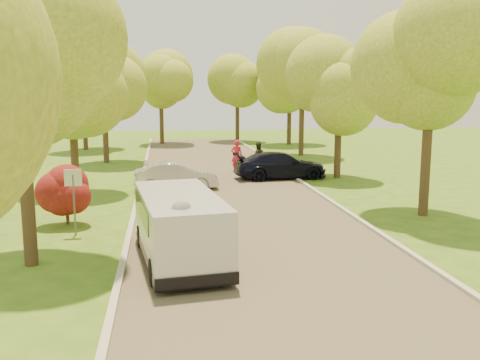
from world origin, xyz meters
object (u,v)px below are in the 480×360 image
street_sign (73,188)px  silver_sedan (177,176)px  minivan (179,226)px  longboard (182,279)px  person_olive (258,157)px  skateboarder (182,240)px  person_striped (237,156)px  dark_sedan (281,165)px

street_sign → silver_sedan: 8.55m
minivan → silver_sedan: bearing=81.6°
longboard → person_olive: bearing=-81.2°
skateboarder → person_striped: bearing=-77.3°
dark_sedan → person_olive: (-0.81, 2.47, 0.16)m
minivan → person_olive: minivan is taller
street_sign → person_olive: bearing=56.7°
longboard → minivan: bearing=-65.1°
street_sign → minivan: bearing=-44.7°
minivan → person_olive: 16.63m
skateboarder → street_sign: bearing=-31.6°
dark_sedan → silver_sedan: bearing=109.7°
minivan → person_olive: bearing=65.1°
person_striped → silver_sedan: bearing=68.0°
minivan → dark_sedan: bearing=59.2°
silver_sedan → dark_sedan: dark_sedan is taller
street_sign → person_striped: bearing=61.2°
minivan → dark_sedan: 14.60m
longboard → person_striped: (3.82, 17.92, 0.81)m
silver_sedan → skateboarder: 12.71m
dark_sedan → longboard: (-5.80, -15.09, -0.61)m
silver_sedan → person_striped: bearing=-34.6°
silver_sedan → street_sign: bearing=155.8°
street_sign → skateboarder: street_sign is taller
silver_sedan → dark_sedan: 6.09m
dark_sedan → person_olive: bearing=14.6°
minivan → skateboarder: bearing=-97.2°
street_sign → minivan: size_ratio=0.41×
minivan → dark_sedan: minivan is taller
silver_sedan → person_striped: size_ratio=2.15×
silver_sedan → dark_sedan: size_ratio=0.80×
silver_sedan → longboard: (-0.20, -12.70, -0.54)m
dark_sedan → person_striped: bearing=31.6°
dark_sedan → longboard: 16.18m
minivan → skateboarder: (0.01, -1.69, 0.08)m
street_sign → dark_sedan: size_ratio=0.44×
silver_sedan → person_olive: (4.79, 4.86, 0.23)m
street_sign → skateboarder: 5.97m
street_sign → skateboarder: size_ratio=1.14×
street_sign → person_olive: street_sign is taller
person_olive → longboard: bearing=75.1°
dark_sedan → skateboarder: bearing=155.5°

